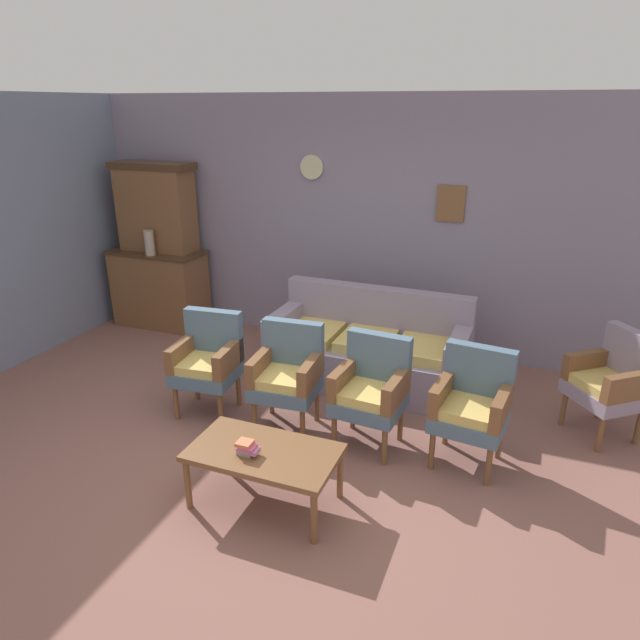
{
  "coord_description": "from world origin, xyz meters",
  "views": [
    {
      "loc": [
        1.77,
        -3.21,
        2.59
      ],
      "look_at": [
        0.11,
        1.01,
        0.85
      ],
      "focal_mm": 31.81,
      "sensor_mm": 36.0,
      "label": 1
    }
  ],
  "objects_px": {
    "armchair_near_cabinet": "(371,387)",
    "armchair_by_doorway": "(472,403)",
    "armchair_row_middle": "(208,359)",
    "wingback_chair_by_fireplace": "(612,380)",
    "vase_on_cabinet": "(149,243)",
    "book_stack_on_table": "(247,448)",
    "side_cabinet": "(160,288)",
    "floral_couch": "(369,351)",
    "armchair_near_couch_end": "(287,372)",
    "coffee_table": "(264,456)"
  },
  "relations": [
    {
      "from": "armchair_near_cabinet",
      "to": "armchair_by_doorway",
      "type": "height_order",
      "value": "same"
    },
    {
      "from": "armchair_row_middle",
      "to": "wingback_chair_by_fireplace",
      "type": "distance_m",
      "value": 3.37
    },
    {
      "from": "vase_on_cabinet",
      "to": "book_stack_on_table",
      "type": "height_order",
      "value": "vase_on_cabinet"
    },
    {
      "from": "armchair_by_doorway",
      "to": "wingback_chair_by_fireplace",
      "type": "relative_size",
      "value": 1.0
    },
    {
      "from": "floral_couch",
      "to": "wingback_chair_by_fireplace",
      "type": "bearing_deg",
      "value": -5.0
    },
    {
      "from": "armchair_row_middle",
      "to": "coffee_table",
      "type": "bearing_deg",
      "value": -43.26
    },
    {
      "from": "vase_on_cabinet",
      "to": "floral_couch",
      "type": "xyz_separation_m",
      "value": [
        2.8,
        -0.41,
        -0.75
      ]
    },
    {
      "from": "floral_couch",
      "to": "book_stack_on_table",
      "type": "height_order",
      "value": "floral_couch"
    },
    {
      "from": "vase_on_cabinet",
      "to": "book_stack_on_table",
      "type": "xyz_separation_m",
      "value": [
        2.59,
        -2.5,
        -0.61
      ]
    },
    {
      "from": "side_cabinet",
      "to": "book_stack_on_table",
      "type": "xyz_separation_m",
      "value": [
        2.65,
        -2.68,
        0.0
      ]
    },
    {
      "from": "floral_couch",
      "to": "armchair_near_couch_end",
      "type": "relative_size",
      "value": 2.11
    },
    {
      "from": "side_cabinet",
      "to": "book_stack_on_table",
      "type": "height_order",
      "value": "side_cabinet"
    },
    {
      "from": "floral_couch",
      "to": "wingback_chair_by_fireplace",
      "type": "height_order",
      "value": "same"
    },
    {
      "from": "side_cabinet",
      "to": "floral_couch",
      "type": "relative_size",
      "value": 0.61
    },
    {
      "from": "vase_on_cabinet",
      "to": "armchair_near_couch_end",
      "type": "height_order",
      "value": "vase_on_cabinet"
    },
    {
      "from": "side_cabinet",
      "to": "coffee_table",
      "type": "relative_size",
      "value": 1.16
    },
    {
      "from": "floral_couch",
      "to": "armchair_row_middle",
      "type": "height_order",
      "value": "same"
    },
    {
      "from": "wingback_chair_by_fireplace",
      "to": "coffee_table",
      "type": "bearing_deg",
      "value": -140.77
    },
    {
      "from": "armchair_near_couch_end",
      "to": "armchair_by_doorway",
      "type": "relative_size",
      "value": 1.0
    },
    {
      "from": "side_cabinet",
      "to": "armchair_near_couch_end",
      "type": "relative_size",
      "value": 1.28
    },
    {
      "from": "side_cabinet",
      "to": "book_stack_on_table",
      "type": "relative_size",
      "value": 7.78
    },
    {
      "from": "vase_on_cabinet",
      "to": "armchair_by_doorway",
      "type": "relative_size",
      "value": 0.33
    },
    {
      "from": "armchair_near_couch_end",
      "to": "armchair_near_cabinet",
      "type": "bearing_deg",
      "value": -0.4
    },
    {
      "from": "side_cabinet",
      "to": "armchair_near_couch_end",
      "type": "distance_m",
      "value": 2.94
    },
    {
      "from": "vase_on_cabinet",
      "to": "armchair_row_middle",
      "type": "xyz_separation_m",
      "value": [
        1.64,
        -1.45,
        -0.58
      ]
    },
    {
      "from": "coffee_table",
      "to": "book_stack_on_table",
      "type": "relative_size",
      "value": 6.74
    },
    {
      "from": "vase_on_cabinet",
      "to": "coffee_table",
      "type": "distance_m",
      "value": 3.67
    },
    {
      "from": "side_cabinet",
      "to": "armchair_row_middle",
      "type": "height_order",
      "value": "side_cabinet"
    },
    {
      "from": "coffee_table",
      "to": "armchair_near_couch_end",
      "type": "bearing_deg",
      "value": 105.44
    },
    {
      "from": "armchair_near_cabinet",
      "to": "coffee_table",
      "type": "height_order",
      "value": "armchair_near_cabinet"
    },
    {
      "from": "wingback_chair_by_fireplace",
      "to": "book_stack_on_table",
      "type": "height_order",
      "value": "wingback_chair_by_fireplace"
    },
    {
      "from": "armchair_near_couch_end",
      "to": "coffee_table",
      "type": "relative_size",
      "value": 0.9
    },
    {
      "from": "coffee_table",
      "to": "book_stack_on_table",
      "type": "xyz_separation_m",
      "value": [
        -0.08,
        -0.08,
        0.09
      ]
    },
    {
      "from": "armchair_near_cabinet",
      "to": "armchair_by_doorway",
      "type": "bearing_deg",
      "value": 3.01
    },
    {
      "from": "armchair_near_cabinet",
      "to": "coffee_table",
      "type": "distance_m",
      "value": 1.09
    },
    {
      "from": "book_stack_on_table",
      "to": "side_cabinet",
      "type": "bearing_deg",
      "value": 134.65
    },
    {
      "from": "armchair_near_cabinet",
      "to": "side_cabinet",
      "type": "bearing_deg",
      "value": 153.05
    },
    {
      "from": "armchair_near_couch_end",
      "to": "armchair_near_cabinet",
      "type": "xyz_separation_m",
      "value": [
        0.73,
        -0.01,
        0.0
      ]
    },
    {
      "from": "armchair_near_cabinet",
      "to": "coffee_table",
      "type": "xyz_separation_m",
      "value": [
        -0.46,
        -0.98,
        -0.12
      ]
    },
    {
      "from": "armchair_near_couch_end",
      "to": "armchair_near_cabinet",
      "type": "height_order",
      "value": "same"
    },
    {
      "from": "armchair_near_cabinet",
      "to": "floral_couch",
      "type": "bearing_deg",
      "value": 107.75
    },
    {
      "from": "wingback_chair_by_fireplace",
      "to": "coffee_table",
      "type": "distance_m",
      "value": 2.89
    },
    {
      "from": "wingback_chair_by_fireplace",
      "to": "armchair_near_cabinet",
      "type": "bearing_deg",
      "value": -154.6
    },
    {
      "from": "armchair_near_couch_end",
      "to": "wingback_chair_by_fireplace",
      "type": "relative_size",
      "value": 1.0
    },
    {
      "from": "side_cabinet",
      "to": "wingback_chair_by_fireplace",
      "type": "bearing_deg",
      "value": -8.87
    },
    {
      "from": "armchair_by_doorway",
      "to": "coffee_table",
      "type": "distance_m",
      "value": 1.6
    },
    {
      "from": "armchair_row_middle",
      "to": "vase_on_cabinet",
      "type": "bearing_deg",
      "value": 138.59
    },
    {
      "from": "armchair_near_couch_end",
      "to": "armchair_near_cabinet",
      "type": "distance_m",
      "value": 0.73
    },
    {
      "from": "vase_on_cabinet",
      "to": "floral_couch",
      "type": "bearing_deg",
      "value": -8.29
    },
    {
      "from": "vase_on_cabinet",
      "to": "coffee_table",
      "type": "bearing_deg",
      "value": -42.13
    }
  ]
}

